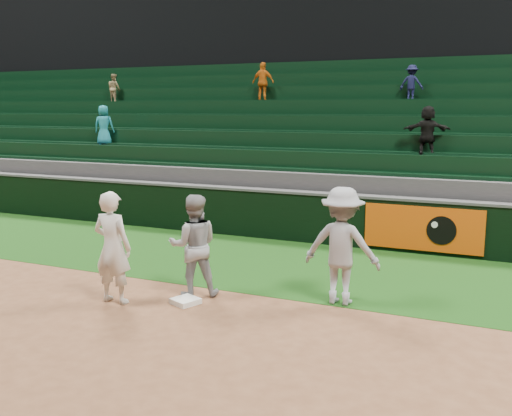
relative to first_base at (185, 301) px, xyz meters
The scene contains 9 objects.
ground 0.21m from the first_base, ahead, with size 70.00×70.00×0.00m, color brown.
foul_grass 2.98m from the first_base, 86.16° to the left, with size 36.00×4.20×0.01m, color #11380E.
upper_deck 18.41m from the first_base, 89.34° to the left, with size 40.00×12.00×12.00m, color black.
first_base is the anchor object (origin of this frame).
first_baseman 1.52m from the first_base, 160.26° to the right, with size 0.70×0.46×1.91m, color silver.
baserunner 0.98m from the first_base, 100.60° to the left, with size 0.87×0.68×1.80m, color #90939A.
base_coach 2.79m from the first_base, 24.13° to the left, with size 1.28×0.73×1.98m, color #9497A0.
field_wall 5.21m from the first_base, 87.50° to the left, with size 36.00×0.45×1.25m.
stadium_seating 9.10m from the first_base, 88.75° to the left, with size 36.00×5.95×4.85m.
Camera 1 is at (4.60, -7.92, 3.25)m, focal length 40.00 mm.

